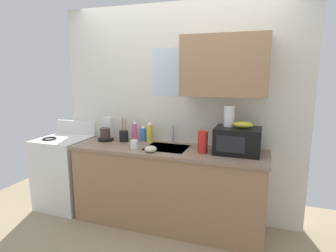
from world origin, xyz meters
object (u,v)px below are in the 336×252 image
stove_range (65,171)px  dish_soap_bottle_blue (143,134)px  microwave (237,141)px  paper_towel_roll (229,116)px  small_bowl (151,149)px  banana_bunch (243,125)px  coffee_maker (107,132)px  dish_soap_bottle_pink (135,131)px  dish_soap_bottle_yellow (150,132)px  utensil_crock (124,136)px  mug_white (134,144)px  cereal_canister (203,142)px

stove_range → dish_soap_bottle_blue: size_ratio=5.45×
microwave → paper_towel_roll: size_ratio=2.09×
small_bowl → banana_bunch: bearing=15.3°
coffee_maker → dish_soap_bottle_pink: size_ratio=1.14×
dish_soap_bottle_blue → small_bowl: 0.50m
dish_soap_bottle_yellow → dish_soap_bottle_blue: size_ratio=1.26×
dish_soap_bottle_blue → microwave: bearing=-8.4°
dish_soap_bottle_pink → utensil_crock: size_ratio=0.86×
dish_soap_bottle_yellow → mug_white: (-0.04, -0.34, -0.07)m
coffee_maker → stove_range: bearing=-169.8°
banana_bunch → dish_soap_bottle_blue: (-1.18, 0.17, -0.21)m
utensil_crock → coffee_maker: bearing=-177.1°
microwave → small_bowl: microwave is taller
microwave → banana_bunch: banana_bunch is taller
dish_soap_bottle_pink → cereal_canister: 0.93m
utensil_crock → stove_range: bearing=-171.8°
microwave → utensil_crock: 1.35m
microwave → coffee_maker: coffee_maker is taller
cereal_canister → utensil_crock: bearing=170.4°
stove_range → dish_soap_bottle_yellow: (1.12, 0.20, 0.56)m
mug_white → banana_bunch: bearing=9.5°
stove_range → utensil_crock: bearing=8.2°
banana_bunch → mug_white: banana_bunch is taller
stove_range → cereal_canister: bearing=-1.7°
paper_towel_roll → cereal_canister: 0.39m
utensil_crock → microwave: bearing=-3.0°
cereal_canister → stove_range: bearing=178.3°
small_bowl → utensil_crock: bearing=146.6°
coffee_maker → mug_white: 0.56m
cereal_canister → utensil_crock: (-1.01, 0.17, -0.05)m
paper_towel_roll → dish_soap_bottle_blue: 1.08m
banana_bunch → dish_soap_bottle_yellow: size_ratio=0.80×
paper_towel_roll → mug_white: bearing=-166.3°
stove_range → dish_soap_bottle_pink: (0.92, 0.19, 0.56)m
paper_towel_roll → coffee_maker: 1.50m
coffee_maker → dish_soap_bottle_pink: (0.34, 0.09, 0.01)m
dish_soap_bottle_blue → small_bowl: dish_soap_bottle_blue is taller
stove_range → paper_towel_roll: size_ratio=4.91×
dish_soap_bottle_blue → paper_towel_roll: bearing=-6.4°
banana_bunch → small_bowl: size_ratio=1.54×
paper_towel_roll → dish_soap_bottle_blue: bearing=173.6°
dish_soap_bottle_blue → cereal_canister: cereal_canister is taller
stove_range → small_bowl: stove_range is taller
dish_soap_bottle_yellow → small_bowl: dish_soap_bottle_yellow is taller
mug_white → small_bowl: mug_white is taller
dish_soap_bottle_yellow → small_bowl: (0.18, -0.40, -0.09)m
microwave → dish_soap_bottle_pink: 1.25m
dish_soap_bottle_yellow → small_bowl: 0.45m
stove_range → small_bowl: size_ratio=8.31×
paper_towel_roll → dish_soap_bottle_pink: bearing=175.2°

